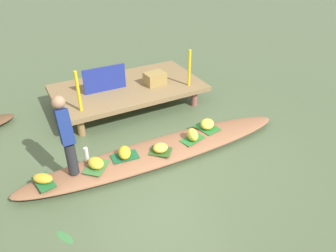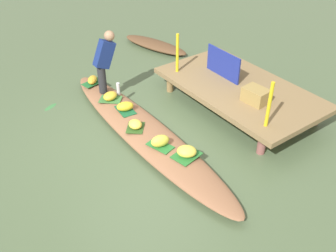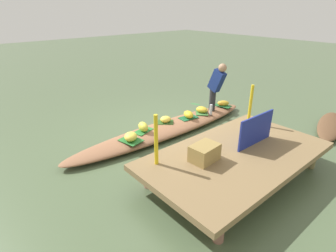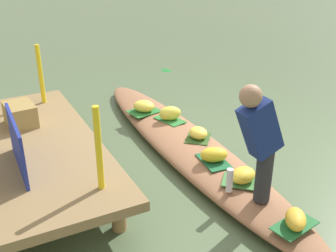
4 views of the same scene
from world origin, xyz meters
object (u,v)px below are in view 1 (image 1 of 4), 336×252
at_px(water_bottle, 86,154).
at_px(produce_crate, 155,78).
at_px(banana_bunch_3, 207,124).
at_px(market_banner, 105,79).
at_px(vendor_boat, 160,151).
at_px(banana_bunch_4, 160,148).
at_px(banana_bunch_5, 43,178).
at_px(vendor_person, 66,132).
at_px(banana_bunch_1, 125,152).
at_px(banana_bunch_0, 193,135).
at_px(banana_bunch_2, 96,163).

xyz_separation_m(water_bottle, produce_crate, (2.05, 1.64, 0.26)).
relative_size(banana_bunch_3, market_banner, 0.34).
relative_size(vendor_boat, banana_bunch_4, 19.50).
xyz_separation_m(banana_bunch_5, market_banner, (1.71, 2.04, 0.45)).
xyz_separation_m(vendor_person, market_banner, (1.24, 1.94, -0.17)).
xyz_separation_m(banana_bunch_4, water_bottle, (-1.17, 0.34, 0.05)).
bearing_deg(banana_bunch_4, produce_crate, 66.03).
bearing_deg(banana_bunch_5, water_bottle, 15.35).
distance_m(banana_bunch_1, banana_bunch_5, 1.31).
relative_size(market_banner, produce_crate, 2.06).
relative_size(vendor_boat, water_bottle, 19.49).
distance_m(vendor_boat, banana_bunch_0, 0.65).
relative_size(vendor_person, water_bottle, 4.81).
xyz_separation_m(banana_bunch_4, produce_crate, (0.88, 1.99, 0.31)).
bearing_deg(banana_bunch_5, banana_bunch_2, -1.94).
relative_size(banana_bunch_1, vendor_person, 0.26).
xyz_separation_m(banana_bunch_3, vendor_person, (-2.55, -0.01, 0.61)).
bearing_deg(banana_bunch_1, produce_crate, 51.30).
height_order(banana_bunch_1, water_bottle, water_bottle).
xyz_separation_m(vendor_boat, banana_bunch_0, (0.61, -0.07, 0.21)).
bearing_deg(produce_crate, market_banner, 169.79).
distance_m(banana_bunch_5, water_bottle, 0.76).
bearing_deg(banana_bunch_1, banana_bunch_3, 3.40).
height_order(banana_bunch_3, banana_bunch_4, banana_bunch_3).
distance_m(banana_bunch_0, banana_bunch_2, 1.76).
relative_size(banana_bunch_2, banana_bunch_5, 0.96).
distance_m(banana_bunch_0, vendor_person, 2.19).
bearing_deg(banana_bunch_5, banana_bunch_4, -4.26).
bearing_deg(banana_bunch_2, vendor_person, 159.84).
height_order(banana_bunch_3, water_bottle, water_bottle).
xyz_separation_m(banana_bunch_3, produce_crate, (-0.23, 1.74, 0.30)).
height_order(banana_bunch_5, market_banner, market_banner).
height_order(banana_bunch_0, banana_bunch_4, banana_bunch_0).
xyz_separation_m(market_banner, produce_crate, (1.07, -0.19, -0.14)).
bearing_deg(produce_crate, banana_bunch_4, -113.97).
bearing_deg(banana_bunch_1, vendor_person, 173.85).
relative_size(banana_bunch_3, produce_crate, 0.70).
distance_m(banana_bunch_2, banana_bunch_5, 0.81).
bearing_deg(market_banner, produce_crate, -9.45).
height_order(water_bottle, market_banner, market_banner).
height_order(banana_bunch_1, banana_bunch_2, banana_bunch_1).
distance_m(banana_bunch_2, banana_bunch_3, 2.21).
xyz_separation_m(vendor_boat, banana_bunch_1, (-0.65, 0.02, 0.19)).
relative_size(banana_bunch_0, banana_bunch_1, 0.98).
bearing_deg(banana_bunch_4, banana_bunch_3, 12.63).
bearing_deg(water_bottle, vendor_boat, -9.82).
distance_m(banana_bunch_3, banana_bunch_5, 3.01).
distance_m(banana_bunch_3, banana_bunch_4, 1.14).
relative_size(banana_bunch_5, water_bottle, 1.21).
bearing_deg(banana_bunch_3, banana_bunch_1, -176.60).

